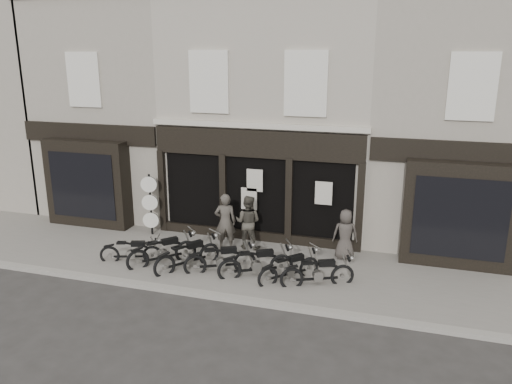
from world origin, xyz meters
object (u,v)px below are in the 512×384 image
(motorcycle_1, at_px, (163,254))
(motorcycle_5, at_px, (290,270))
(motorcycle_4, at_px, (257,266))
(motorcycle_6, at_px, (318,275))
(motorcycle_2, at_px, (188,258))
(man_left, at_px, (225,222))
(man_centre, at_px, (248,222))
(motorcycle_0, at_px, (132,253))
(motorcycle_3, at_px, (221,262))
(man_right, at_px, (345,234))
(advert_sign_post, at_px, (150,207))

(motorcycle_1, relative_size, motorcycle_5, 1.09)
(motorcycle_1, distance_m, motorcycle_4, 2.99)
(motorcycle_5, distance_m, motorcycle_6, 0.84)
(motorcycle_1, bearing_deg, motorcycle_2, -51.29)
(motorcycle_4, relative_size, man_left, 1.08)
(man_centre, bearing_deg, motorcycle_4, 115.38)
(motorcycle_4, xyz_separation_m, man_centre, (-0.89, 1.97, 0.58))
(motorcycle_0, bearing_deg, man_centre, 16.13)
(motorcycle_4, bearing_deg, motorcycle_1, 150.14)
(motorcycle_3, height_order, motorcycle_6, motorcycle_3)
(motorcycle_1, height_order, motorcycle_2, motorcycle_2)
(motorcycle_1, bearing_deg, man_centre, -3.15)
(man_centre, xyz_separation_m, man_right, (3.15, 0.02, -0.09))
(motorcycle_1, xyz_separation_m, man_right, (5.24, 1.97, 0.49))
(man_centre, bearing_deg, advert_sign_post, -2.02)
(man_centre, bearing_deg, motorcycle_2, 59.92)
(motorcycle_2, distance_m, motorcycle_5, 3.08)
(motorcycle_4, bearing_deg, man_centre, 84.96)
(motorcycle_0, bearing_deg, motorcycle_4, -16.25)
(man_right, bearing_deg, motorcycle_3, 20.18)
(man_left, bearing_deg, motorcycle_2, 53.03)
(motorcycle_3, xyz_separation_m, man_centre, (0.20, 1.97, 0.60))
(motorcycle_5, distance_m, man_left, 3.03)
(motorcycle_1, relative_size, motorcycle_3, 0.90)
(motorcycle_1, relative_size, man_right, 1.12)
(motorcycle_3, distance_m, motorcycle_6, 2.89)
(man_left, distance_m, man_centre, 0.74)
(motorcycle_0, xyz_separation_m, motorcycle_2, (1.86, 0.06, 0.06))
(motorcycle_0, xyz_separation_m, motorcycle_6, (5.77, 0.06, 0.03))
(motorcycle_3, height_order, man_left, man_left)
(motorcycle_5, relative_size, man_left, 0.86)
(motorcycle_4, relative_size, motorcycle_6, 1.03)
(motorcycle_3, distance_m, man_right, 3.93)
(motorcycle_6, relative_size, man_centre, 1.10)
(motorcycle_1, height_order, motorcycle_5, motorcycle_1)
(motorcycle_1, xyz_separation_m, motorcycle_6, (4.78, -0.08, -0.02))
(man_right, bearing_deg, man_left, -4.91)
(motorcycle_0, relative_size, motorcycle_1, 1.05)
(motorcycle_2, bearing_deg, man_centre, 4.17)
(motorcycle_0, height_order, man_left, man_left)
(motorcycle_2, relative_size, motorcycle_6, 0.99)
(motorcycle_4, distance_m, man_centre, 2.24)
(motorcycle_1, distance_m, advert_sign_post, 2.73)
(motorcycle_2, bearing_deg, man_left, 16.34)
(man_centre, bearing_deg, man_left, 29.70)
(motorcycle_3, xyz_separation_m, man_right, (3.35, 2.00, 0.51))
(motorcycle_4, distance_m, advert_sign_post, 5.07)
(motorcycle_0, relative_size, motorcycle_6, 0.95)
(motorcycle_2, xyz_separation_m, motorcycle_6, (3.91, -0.00, -0.02))
(man_centre, bearing_deg, motorcycle_0, 35.06)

